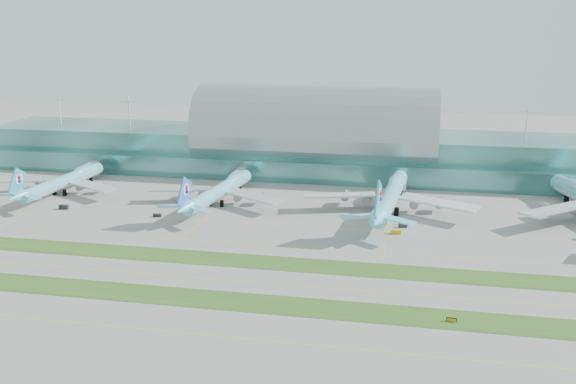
% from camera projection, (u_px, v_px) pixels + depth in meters
% --- Properties ---
extents(ground, '(700.00, 700.00, 0.00)m').
position_uv_depth(ground, '(255.00, 264.00, 204.04)').
color(ground, gray).
rests_on(ground, ground).
extents(terminal, '(340.00, 69.10, 36.00)m').
position_uv_depth(terminal, '(316.00, 144.00, 322.20)').
color(terminal, '#3D7A75').
rests_on(terminal, ground).
extents(grass_strip_near, '(420.00, 12.00, 0.08)m').
position_uv_depth(grass_strip_near, '(231.00, 301.00, 177.52)').
color(grass_strip_near, '#2D591E').
rests_on(grass_strip_near, ground).
extents(grass_strip_far, '(420.00, 12.00, 0.08)m').
position_uv_depth(grass_strip_far, '(257.00, 262.00, 205.92)').
color(grass_strip_far, '#2D591E').
rests_on(grass_strip_far, ground).
extents(taxiline_a, '(420.00, 0.35, 0.01)m').
position_uv_depth(taxiline_a, '(209.00, 335.00, 158.60)').
color(taxiline_a, yellow).
rests_on(taxiline_a, ground).
extents(taxiline_b, '(420.00, 0.35, 0.01)m').
position_uv_depth(taxiline_b, '(244.00, 281.00, 190.78)').
color(taxiline_b, yellow).
rests_on(taxiline_b, ground).
extents(taxiline_c, '(420.00, 0.35, 0.01)m').
position_uv_depth(taxiline_c, '(268.00, 245.00, 221.08)').
color(taxiline_c, yellow).
rests_on(taxiline_c, ground).
extents(taxiline_d, '(420.00, 0.35, 0.01)m').
position_uv_depth(taxiline_d, '(280.00, 225.00, 241.91)').
color(taxiline_d, yellow).
rests_on(taxiline_d, ground).
extents(airliner_a, '(58.49, 66.73, 18.36)m').
position_uv_depth(airliner_a, '(64.00, 181.00, 284.77)').
color(airliner_a, '#61C1D5').
rests_on(airliner_a, ground).
extents(airliner_b, '(60.02, 68.70, 18.94)m').
position_uv_depth(airliner_b, '(220.00, 190.00, 268.59)').
color(airliner_b, '#67C7E4').
rests_on(airliner_b, ground).
extents(airliner_c, '(70.43, 80.28, 22.09)m').
position_uv_depth(airliner_c, '(390.00, 195.00, 257.27)').
color(airliner_c, '#70DEF6').
rests_on(airliner_c, ground).
extents(gse_b, '(3.87, 1.89, 1.70)m').
position_uv_depth(gse_b, '(64.00, 207.00, 262.17)').
color(gse_b, black).
rests_on(gse_b, ground).
extents(gse_c, '(3.27, 1.64, 1.19)m').
position_uv_depth(gse_c, '(157.00, 215.00, 252.05)').
color(gse_c, black).
rests_on(gse_c, ground).
extents(gse_d, '(4.01, 2.29, 1.67)m').
position_uv_depth(gse_d, '(195.00, 207.00, 262.41)').
color(gse_d, black).
rests_on(gse_d, ground).
extents(gse_e, '(3.77, 2.20, 1.50)m').
position_uv_depth(gse_e, '(396.00, 232.00, 232.38)').
color(gse_e, orange).
rests_on(gse_e, ground).
extents(gse_f, '(3.43, 2.44, 1.43)m').
position_uv_depth(gse_f, '(403.00, 225.00, 239.61)').
color(gse_f, black).
rests_on(gse_f, ground).
extents(taxiway_sign_east, '(2.68, 0.47, 1.13)m').
position_uv_depth(taxiway_sign_east, '(452.00, 320.00, 165.39)').
color(taxiway_sign_east, black).
rests_on(taxiway_sign_east, ground).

